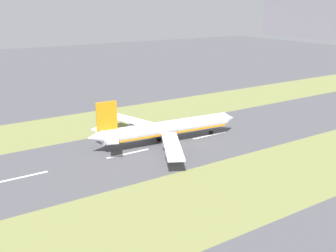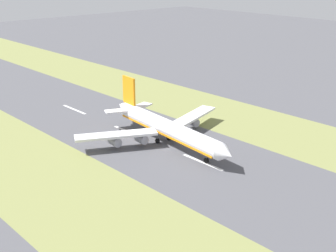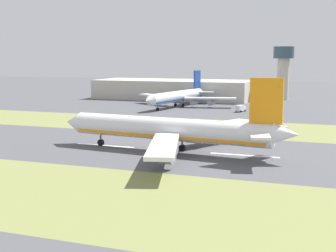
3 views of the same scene
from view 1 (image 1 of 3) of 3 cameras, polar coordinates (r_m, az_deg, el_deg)
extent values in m
plane|color=#4C4C51|center=(163.29, 1.42, -2.40)|extent=(800.00, 800.00, 0.00)
cube|color=olive|center=(200.25, -5.84, 1.29)|extent=(40.00, 600.00, 0.01)
cube|color=olive|center=(131.44, 12.62, -7.95)|extent=(40.00, 600.00, 0.01)
cube|color=silver|center=(140.39, -20.58, -7.00)|extent=(1.20, 18.00, 0.01)
cube|color=silver|center=(152.29, -5.81, -3.99)|extent=(1.20, 18.00, 0.01)
cube|color=silver|center=(172.84, 6.05, -1.35)|extent=(1.20, 18.00, 0.01)
cylinder|color=white|center=(161.73, 0.00, -0.27)|extent=(11.55, 56.32, 6.00)
cone|color=white|center=(177.11, 8.82, 1.10)|extent=(6.35, 5.56, 5.88)
cone|color=white|center=(150.62, -10.56, -1.61)|extent=(5.67, 6.48, 5.10)
cube|color=orange|center=(162.24, 0.00, -0.83)|extent=(11.03, 54.06, 0.70)
cube|color=white|center=(174.32, -4.74, 0.68)|extent=(29.52, 13.89, 0.90)
cube|color=white|center=(144.19, 0.62, -2.90)|extent=(28.46, 18.80, 0.90)
cylinder|color=#93939E|center=(168.82, -2.60, -0.71)|extent=(3.66, 5.09, 3.20)
cylinder|color=#93939E|center=(175.39, -4.87, -0.06)|extent=(3.66, 5.09, 3.20)
cylinder|color=#93939E|center=(153.51, 0.20, -2.58)|extent=(3.66, 5.09, 3.20)
cylinder|color=#93939E|center=(144.53, 0.61, -3.89)|extent=(3.66, 5.09, 3.20)
cube|color=orange|center=(149.72, -8.89, 1.45)|extent=(1.59, 8.04, 11.00)
cube|color=white|center=(156.91, -9.41, -0.69)|extent=(10.71, 6.43, 0.60)
cube|color=white|center=(146.99, -8.07, -1.89)|extent=(10.93, 8.05, 0.60)
cylinder|color=#59595E|center=(173.13, 6.28, -0.46)|extent=(0.50, 0.50, 3.20)
cylinder|color=black|center=(173.63, 6.26, -0.96)|extent=(1.07, 1.88, 1.80)
cylinder|color=#59595E|center=(163.83, -1.35, -1.40)|extent=(0.50, 0.50, 3.20)
cylinder|color=black|center=(164.36, -1.34, -1.93)|extent=(1.07, 1.88, 1.80)
cylinder|color=#59595E|center=(159.42, -0.53, -1.94)|extent=(0.50, 0.50, 3.20)
cylinder|color=black|center=(159.96, -0.53, -2.48)|extent=(1.07, 1.88, 1.80)
camera|label=2|loc=(202.45, 52.82, 12.99)|focal=50.00mm
camera|label=3|loc=(250.03, -23.15, 9.08)|focal=50.00mm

